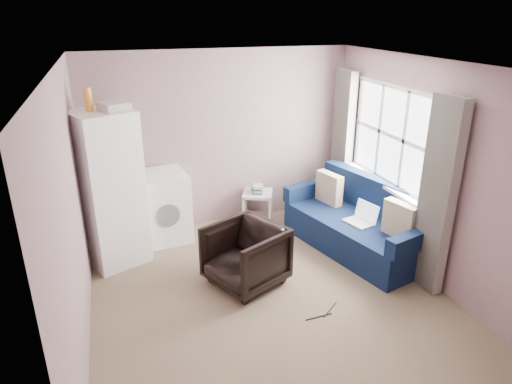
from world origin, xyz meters
The scene contains 8 objects.
room centered at (0.02, 0.01, 1.25)m, with size 3.84×4.24×2.54m.
armchair centered at (-0.18, 0.30, 0.40)m, with size 0.77×0.72×0.79m, color black.
fridge centered at (-1.57, 1.33, 0.97)m, with size 0.86×0.86×2.17m.
washing_machine centered at (-0.93, 1.74, 0.50)m, with size 0.75×0.75×0.95m.
side_table centered at (0.48, 1.85, 0.27)m, with size 0.55×0.55×0.58m.
sofa centered at (1.52, 0.66, 0.33)m, with size 1.42×2.20×0.91m.
window_dressing centered at (1.78, 0.70, 1.11)m, with size 0.17×2.62×2.18m.
floor_cables centered at (0.44, -0.52, 0.01)m, with size 0.44×0.20×0.01m.
Camera 1 is at (-1.46, -4.09, 2.96)m, focal length 32.00 mm.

